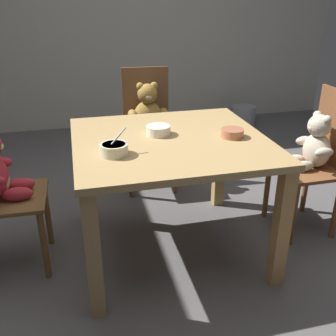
% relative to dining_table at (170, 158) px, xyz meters
% --- Properties ---
extents(ground_plane, '(5.20, 5.20, 0.04)m').
position_rel_dining_table_xyz_m(ground_plane, '(0.00, 0.00, -0.62)').
color(ground_plane, '#595657').
extents(dining_table, '(1.06, 1.00, 0.72)m').
position_rel_dining_table_xyz_m(dining_table, '(0.00, 0.00, 0.00)').
color(dining_table, tan).
rests_on(dining_table, ground_plane).
extents(teddy_chair_far_center, '(0.42, 0.42, 0.92)m').
position_rel_dining_table_xyz_m(teddy_chair_far_center, '(0.05, 0.92, -0.05)').
color(teddy_chair_far_center, brown).
rests_on(teddy_chair_far_center, ground_plane).
extents(teddy_chair_near_right, '(0.36, 0.41, 0.92)m').
position_rel_dining_table_xyz_m(teddy_chair_near_right, '(0.94, 0.02, -0.07)').
color(teddy_chair_near_right, brown).
rests_on(teddy_chair_near_right, ground_plane).
extents(porridge_bowl_white_center, '(0.14, 0.14, 0.05)m').
position_rel_dining_table_xyz_m(porridge_bowl_white_center, '(-0.05, 0.08, 0.14)').
color(porridge_bowl_white_center, white).
rests_on(porridge_bowl_white_center, dining_table).
extents(porridge_bowl_terracotta_near_right, '(0.13, 0.13, 0.05)m').
position_rel_dining_table_xyz_m(porridge_bowl_terracotta_near_right, '(0.34, -0.06, 0.14)').
color(porridge_bowl_terracotta_near_right, '#BA6D4E').
rests_on(porridge_bowl_terracotta_near_right, dining_table).
extents(porridge_bowl_cream_near_left, '(0.14, 0.14, 0.13)m').
position_rel_dining_table_xyz_m(porridge_bowl_cream_near_left, '(-0.33, -0.16, 0.14)').
color(porridge_bowl_cream_near_left, beige).
rests_on(porridge_bowl_cream_near_left, dining_table).
extents(metal_pail, '(0.29, 0.29, 0.22)m').
position_rel_dining_table_xyz_m(metal_pail, '(1.42, 2.15, -0.49)').
color(metal_pail, '#93969B').
rests_on(metal_pail, ground_plane).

